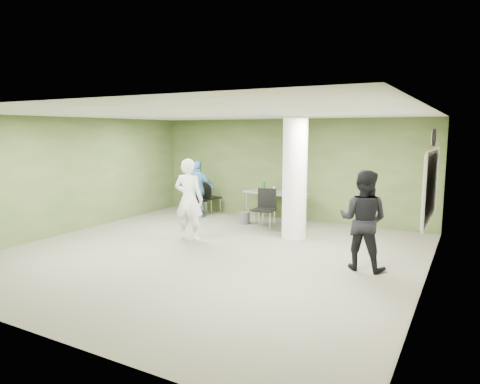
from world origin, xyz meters
The scene contains 17 objects.
floor centered at (0.00, 0.00, 0.00)m, with size 8.00×8.00×0.00m, color #545442.
ceiling centered at (0.00, 0.00, 2.80)m, with size 8.00×8.00×0.00m, color white.
wall_back centered at (0.00, 4.00, 1.40)m, with size 8.00×0.02×2.80m, color #394C24.
wall_left centered at (-4.00, 0.00, 1.40)m, with size 0.02×8.00×2.80m, color #394C24.
wall_right_cream centered at (4.00, 0.00, 1.40)m, with size 0.02×8.00×2.80m, color beige.
column centered at (1.00, 2.00, 1.40)m, with size 0.56×0.56×2.80m, color silver.
whiteboard centered at (3.92, 1.20, 1.50)m, with size 0.05×2.30×1.30m.
wall_clock centered at (3.92, 1.20, 2.35)m, with size 0.06×0.32×0.32m.
folding_table centered at (-0.19, 3.55, 0.75)m, with size 1.80×1.04×1.05m.
wastebasket centered at (-0.72, 2.77, 0.16)m, with size 0.27×0.27×0.31m, color #4C4C4C.
chair_back_left centered at (-2.35, 3.56, 0.55)m, with size 0.57×0.57×0.95m.
chair_back_right centered at (-2.55, 3.15, 0.49)m, with size 0.48×0.48×0.84m.
chair_table_left centered at (-0.23, 2.87, 0.49)m, with size 0.47×0.47×0.85m.
chair_table_right centered at (0.00, 2.56, 0.59)m, with size 0.58×0.58×1.01m.
woman_white centered at (-1.04, 0.69, 0.93)m, with size 0.68×0.44×1.86m, color silver.
man_black centered at (2.92, 0.45, 0.90)m, with size 0.87×0.68×1.79m, color black.
man_blue centered at (-2.29, 2.90, 0.82)m, with size 0.96×0.40×1.63m, color teal.
Camera 1 is at (4.58, -7.13, 2.47)m, focal length 32.00 mm.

